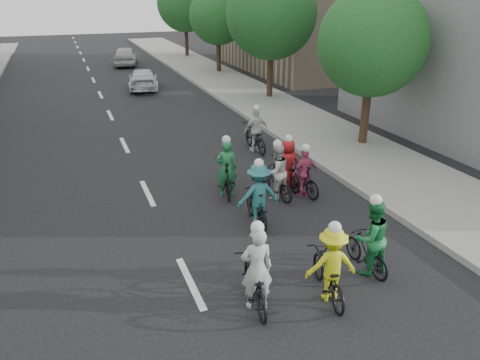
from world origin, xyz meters
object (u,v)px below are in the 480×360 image
cyclist_8 (255,135)px  follow_car_trail (125,56)px  cyclist_2 (330,270)px  cyclist_5 (226,174)px  cyclist_3 (303,176)px  cyclist_4 (287,169)px  cyclist_0 (255,278)px  cyclist_7 (258,199)px  cyclist_1 (369,242)px  cyclist_6 (276,177)px  follow_car_lead (143,79)px

cyclist_8 → follow_car_trail: bearing=-85.9°
cyclist_2 → cyclist_5: 5.51m
cyclist_3 → cyclist_8: (0.24, 4.32, 0.02)m
follow_car_trail → cyclist_8: bearing=104.3°
cyclist_4 → cyclist_2: bearing=71.1°
cyclist_5 → cyclist_0: bearing=88.4°
cyclist_3 → cyclist_8: bearing=-102.0°
cyclist_7 → cyclist_4: bearing=-128.7°
cyclist_2 → cyclist_0: bearing=-0.3°
cyclist_1 → cyclist_6: (-0.23, 4.31, -0.08)m
cyclist_0 → cyclist_8: bearing=-103.7°
cyclist_1 → cyclist_8: cyclist_1 is taller
cyclist_5 → cyclist_7: cyclist_5 is taller
cyclist_2 → cyclist_6: 4.92m
cyclist_5 → cyclist_8: size_ratio=0.99×
cyclist_1 → cyclist_3: (0.61, 4.17, -0.12)m
cyclist_6 → cyclist_7: (-1.17, -1.40, 0.08)m
cyclist_0 → cyclist_7: 3.39m
follow_car_lead → follow_car_trail: bearing=-82.6°
cyclist_7 → cyclist_8: (2.26, 5.60, -0.11)m
cyclist_6 → cyclist_7: bearing=39.1°
cyclist_0 → follow_car_trail: cyclist_0 is taller
cyclist_2 → cyclist_4: 5.67m
cyclist_0 → cyclist_7: cyclist_0 is taller
cyclist_5 → cyclist_6: 1.49m
cyclist_5 → cyclist_4: bearing=-171.5°
cyclist_2 → cyclist_7: bearing=-76.8°
follow_car_lead → follow_car_trail: follow_car_trail is taller
cyclist_0 → cyclist_4: (3.17, 5.11, -0.01)m
cyclist_4 → cyclist_6: cyclist_6 is taller
cyclist_3 → cyclist_5: 2.32m
cyclist_0 → cyclist_8: cyclist_0 is taller
cyclist_1 → cyclist_6: cyclist_1 is taller
cyclist_8 → follow_car_lead: (-1.96, 13.22, -0.01)m
cyclist_2 → follow_car_lead: cyclist_2 is taller
cyclist_0 → cyclist_6: 5.17m
cyclist_3 → follow_car_trail: 27.49m
cyclist_1 → cyclist_4: cyclist_1 is taller
cyclist_7 → follow_car_lead: size_ratio=0.44×
cyclist_2 → cyclist_5: size_ratio=0.99×
cyclist_2 → cyclist_3: bearing=-100.9°
cyclist_2 → cyclist_3: size_ratio=1.13×
cyclist_5 → cyclist_1: bearing=118.6°
cyclist_4 → follow_car_trail: bearing=-88.9°
cyclist_2 → cyclist_8: 9.25m
cyclist_6 → cyclist_8: cyclist_6 is taller
cyclist_6 → follow_car_lead: size_ratio=0.43×
cyclist_6 → follow_car_trail: (-0.55, 27.32, 0.09)m
cyclist_2 → cyclist_3: 5.04m
cyclist_0 → cyclist_2: 1.51m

